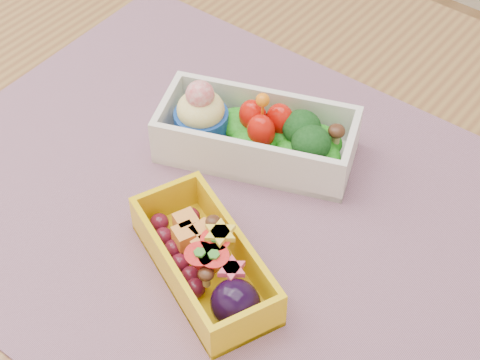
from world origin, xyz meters
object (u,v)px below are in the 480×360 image
Objects in this scene: placemat at (230,210)px; bento_white at (256,134)px; table at (233,292)px; bento_yellow at (206,262)px.

bento_white reaches higher than placemat.
table is 6.24× the size of bento_white.
bento_white is (-0.02, 0.07, 0.03)m from placemat.
placemat is at bearing 137.84° from bento_yellow.
table is 2.17× the size of placemat.
table is 0.15m from bento_white.
placemat is 0.08m from bento_yellow.
table is 0.10m from placemat.
bento_yellow is (0.03, -0.07, 0.02)m from placemat.
placemat reaches higher than table.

